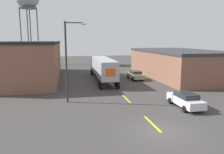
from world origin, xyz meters
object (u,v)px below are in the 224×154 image
at_px(semi_truck, 102,67).
at_px(parked_car_right_near, 185,100).
at_px(street_lamp, 68,57).
at_px(parked_car_right_far, 135,75).

relative_size(semi_truck, parked_car_right_near, 3.38).
xyz_separation_m(parked_car_right_near, street_lamp, (-11.15, 4.22, 4.08)).
distance_m(parked_car_right_near, street_lamp, 12.60).
distance_m(semi_truck, parked_car_right_far, 5.83).
relative_size(parked_car_right_far, parked_car_right_near, 1.00).
height_order(parked_car_right_far, parked_car_right_near, same).
bearing_deg(semi_truck, parked_car_right_far, -2.17).
bearing_deg(parked_car_right_near, parked_car_right_far, 90.00).
bearing_deg(parked_car_right_far, parked_car_right_near, -90.00).
bearing_deg(semi_truck, parked_car_right_near, -69.91).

